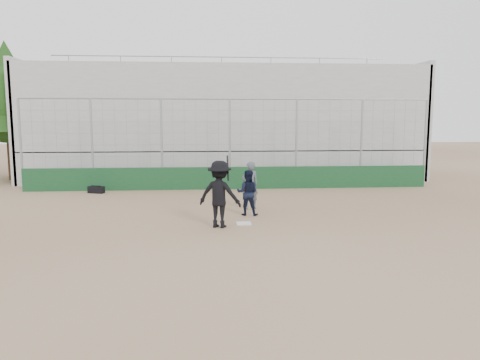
{
  "coord_description": "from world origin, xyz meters",
  "views": [
    {
      "loc": [
        -1.23,
        -13.78,
        3.19
      ],
      "look_at": [
        0.0,
        1.4,
        1.15
      ],
      "focal_mm": 35.0,
      "sensor_mm": 36.0,
      "label": 1
    }
  ],
  "objects": [
    {
      "name": "umpire",
      "position": [
        0.43,
        2.3,
        0.76
      ],
      "size": [
        0.71,
        0.57,
        1.51
      ],
      "primitive_type": "imported",
      "rotation": [
        0.0,
        0.0,
        3.45
      ],
      "color": "#48505B",
      "rests_on": "ground"
    },
    {
      "name": "batter_at_plate",
      "position": [
        -0.74,
        -0.36,
        0.98
      ],
      "size": [
        1.44,
        1.14,
        2.08
      ],
      "color": "black",
      "rests_on": "ground"
    },
    {
      "name": "backstop",
      "position": [
        0.0,
        7.0,
        0.96
      ],
      "size": [
        18.1,
        0.25,
        4.04
      ],
      "color": "#123A1D",
      "rests_on": "ground"
    },
    {
      "name": "home_plate",
      "position": [
        0.0,
        0.0,
        0.01
      ],
      "size": [
        0.44,
        0.44,
        0.02
      ],
      "primitive_type": "cube",
      "color": "white",
      "rests_on": "ground"
    },
    {
      "name": "equipment_bag",
      "position": [
        -5.74,
        6.26,
        0.15
      ],
      "size": [
        0.73,
        0.5,
        0.33
      ],
      "color": "black",
      "rests_on": "ground"
    },
    {
      "name": "bleachers",
      "position": [
        0.0,
        11.95,
        2.92
      ],
      "size": [
        20.25,
        6.7,
        6.98
      ],
      "color": "#A2A2A2",
      "rests_on": "ground"
    },
    {
      "name": "ground",
      "position": [
        0.0,
        0.0,
        0.0
      ],
      "size": [
        90.0,
        90.0,
        0.0
      ],
      "primitive_type": "plane",
      "color": "brown",
      "rests_on": "ground"
    },
    {
      "name": "tree_left",
      "position": [
        -11.0,
        11.0,
        4.39
      ],
      "size": [
        4.48,
        4.48,
        7.0
      ],
      "color": "#352013",
      "rests_on": "ground"
    },
    {
      "name": "catcher_crouched",
      "position": [
        0.23,
        1.22,
        0.51
      ],
      "size": [
        0.86,
        0.75,
        1.03
      ],
      "color": "black",
      "rests_on": "ground"
    }
  ]
}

